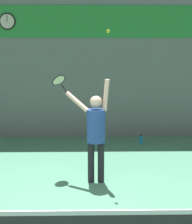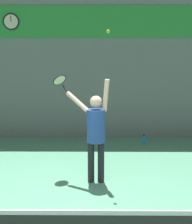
{
  "view_description": "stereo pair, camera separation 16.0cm",
  "coord_description": "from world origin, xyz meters",
  "px_view_note": "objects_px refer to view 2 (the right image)",
  "views": [
    {
      "loc": [
        0.39,
        -4.31,
        2.51
      ],
      "look_at": [
        0.5,
        1.62,
        1.43
      ],
      "focal_mm": 50.0,
      "sensor_mm": 36.0,
      "label": 1
    },
    {
      "loc": [
        0.55,
        -4.31,
        2.51
      ],
      "look_at": [
        0.5,
        1.62,
        1.43
      ],
      "focal_mm": 50.0,
      "sensor_mm": 36.0,
      "label": 2
    }
  ],
  "objects_px": {
    "tennis_player": "(96,129)",
    "water_bottle": "(144,140)",
    "tennis_racket": "(60,81)",
    "tennis_ball": "(108,31)",
    "scoreboard_clock": "(11,22)"
  },
  "relations": [
    {
      "from": "tennis_racket",
      "to": "water_bottle",
      "type": "xyz_separation_m",
      "value": [
        2.1,
        2.21,
        -1.87
      ]
    },
    {
      "from": "tennis_player",
      "to": "tennis_racket",
      "type": "relative_size",
      "value": 5.18
    },
    {
      "from": "tennis_racket",
      "to": "water_bottle",
      "type": "relative_size",
      "value": 1.43
    },
    {
      "from": "tennis_racket",
      "to": "water_bottle",
      "type": "height_order",
      "value": "tennis_racket"
    },
    {
      "from": "water_bottle",
      "to": "tennis_racket",
      "type": "bearing_deg",
      "value": -133.54
    },
    {
      "from": "scoreboard_clock",
      "to": "water_bottle",
      "type": "distance_m",
      "value": 5.19
    },
    {
      "from": "tennis_player",
      "to": "water_bottle",
      "type": "bearing_deg",
      "value": 63.53
    },
    {
      "from": "scoreboard_clock",
      "to": "tennis_player",
      "type": "height_order",
      "value": "scoreboard_clock"
    },
    {
      "from": "tennis_ball",
      "to": "water_bottle",
      "type": "xyz_separation_m",
      "value": [
        1.13,
        2.76,
        -2.82
      ]
    },
    {
      "from": "scoreboard_clock",
      "to": "tennis_racket",
      "type": "height_order",
      "value": "scoreboard_clock"
    },
    {
      "from": "scoreboard_clock",
      "to": "tennis_player",
      "type": "relative_size",
      "value": 0.24
    },
    {
      "from": "tennis_ball",
      "to": "water_bottle",
      "type": "distance_m",
      "value": 4.11
    },
    {
      "from": "tennis_player",
      "to": "tennis_ball",
      "type": "xyz_separation_m",
      "value": [
        0.23,
        -0.04,
        1.86
      ]
    },
    {
      "from": "tennis_player",
      "to": "water_bottle",
      "type": "distance_m",
      "value": 3.19
    },
    {
      "from": "tennis_player",
      "to": "water_bottle",
      "type": "relative_size",
      "value": 7.42
    }
  ]
}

